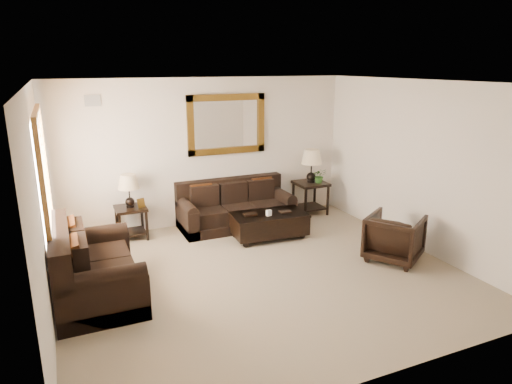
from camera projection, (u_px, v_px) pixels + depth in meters
name	position (u px, v px, depth m)	size (l,w,h in m)	color
room	(262.00, 184.00, 6.21)	(5.51, 5.01, 2.71)	gray
window	(44.00, 174.00, 5.91)	(0.07, 1.96, 1.66)	white
mirror	(227.00, 124.00, 8.41)	(1.50, 0.06, 1.10)	#452C0D
air_vent	(93.00, 101.00, 7.39)	(0.25, 0.02, 0.18)	#999999
sofa	(235.00, 210.00, 8.49)	(2.08, 0.90, 0.85)	black
loveseat	(92.00, 271.00, 5.85)	(1.04, 1.75, 0.98)	black
end_table_left	(130.00, 197.00, 7.75)	(0.52, 0.52, 1.14)	black
end_table_right	(311.00, 172.00, 9.05)	(0.59, 0.59, 1.31)	black
coffee_table	(269.00, 223.00, 7.91)	(1.33, 0.79, 0.54)	black
armchair	(395.00, 236.00, 6.97)	(0.77, 0.72, 0.79)	black
potted_plant	(319.00, 177.00, 9.03)	(0.26, 0.29, 0.23)	#28521C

